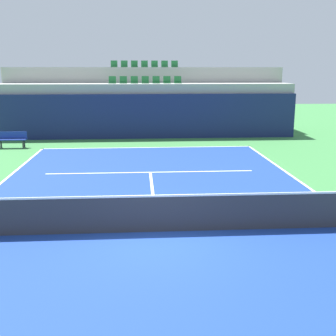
% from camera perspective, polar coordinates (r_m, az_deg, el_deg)
% --- Properties ---
extents(ground_plane, '(80.00, 80.00, 0.00)m').
position_cam_1_polar(ground_plane, '(10.91, -1.46, -8.57)').
color(ground_plane, '#387A3D').
extents(court_surface, '(11.00, 24.00, 0.01)m').
position_cam_1_polar(court_surface, '(10.91, -1.46, -8.55)').
color(court_surface, navy).
rests_on(court_surface, ground_plane).
extents(baseline_far, '(11.00, 0.10, 0.00)m').
position_cam_1_polar(baseline_far, '(22.45, -2.78, 2.76)').
color(baseline_far, white).
rests_on(baseline_far, court_surface).
extents(service_line_far, '(8.26, 0.10, 0.00)m').
position_cam_1_polar(service_line_far, '(17.02, -2.39, -0.57)').
color(service_line_far, white).
rests_on(service_line_far, court_surface).
extents(centre_service_line, '(0.10, 6.40, 0.00)m').
position_cam_1_polar(centre_service_line, '(13.93, -2.03, -3.67)').
color(centre_service_line, white).
rests_on(centre_service_line, court_surface).
extents(back_wall, '(17.94, 0.30, 2.62)m').
position_cam_1_polar(back_wall, '(25.39, -2.96, 6.92)').
color(back_wall, navy).
rests_on(back_wall, ground_plane).
extents(stands_tier_lower, '(17.94, 2.40, 3.19)m').
position_cam_1_polar(stands_tier_lower, '(26.70, -3.02, 7.84)').
color(stands_tier_lower, '#9E9E99').
rests_on(stands_tier_lower, ground_plane).
extents(stands_tier_upper, '(17.94, 2.40, 4.17)m').
position_cam_1_polar(stands_tier_upper, '(29.06, -3.11, 9.23)').
color(stands_tier_upper, '#9E9E99').
rests_on(stands_tier_upper, ground_plane).
extents(seating_row_lower, '(4.47, 0.44, 0.44)m').
position_cam_1_polar(seating_row_lower, '(26.70, -3.07, 11.54)').
color(seating_row_lower, '#1E6633').
rests_on(seating_row_lower, stands_tier_lower).
extents(seating_row_upper, '(4.47, 0.44, 0.44)m').
position_cam_1_polar(seating_row_upper, '(29.09, -3.17, 13.58)').
color(seating_row_upper, '#1E6633').
rests_on(seating_row_upper, stands_tier_upper).
extents(tennis_net, '(11.08, 0.08, 1.07)m').
position_cam_1_polar(tennis_net, '(10.73, -1.48, -6.05)').
color(tennis_net, black).
rests_on(tennis_net, court_surface).
extents(player_bench, '(1.50, 0.40, 0.85)m').
position_cam_1_polar(player_bench, '(23.76, -20.20, 3.76)').
color(player_bench, navy).
rests_on(player_bench, ground_plane).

